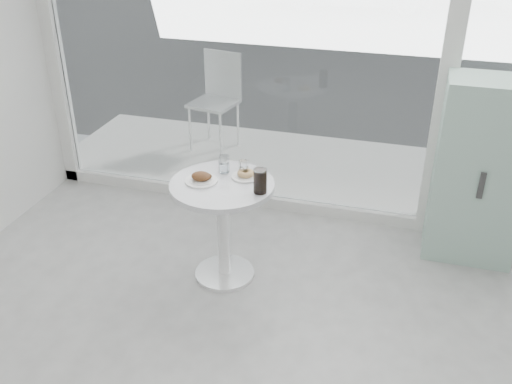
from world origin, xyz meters
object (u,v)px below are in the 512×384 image
(mint_cabinet, at_px, (480,172))
(plate_donut, at_px, (246,175))
(cola_glass, at_px, (260,181))
(plate_fritter, at_px, (202,178))
(water_tumbler_a, at_px, (224,165))
(patio_chair, at_px, (217,95))
(water_tumbler_b, at_px, (244,169))
(main_table, at_px, (223,211))

(mint_cabinet, xyz_separation_m, plate_donut, (-1.59, -0.70, 0.09))
(plate_donut, xyz_separation_m, cola_glass, (0.16, -0.18, 0.06))
(plate_fritter, distance_m, water_tumbler_a, 0.21)
(patio_chair, distance_m, water_tumbler_a, 2.13)
(mint_cabinet, xyz_separation_m, cola_glass, (-1.43, -0.88, 0.15))
(plate_fritter, xyz_separation_m, water_tumbler_b, (0.24, 0.18, 0.02))
(main_table, xyz_separation_m, cola_glass, (0.29, -0.06, 0.30))
(main_table, bearing_deg, mint_cabinet, 25.67)
(water_tumbler_a, relative_size, cola_glass, 0.72)
(main_table, relative_size, cola_glass, 4.54)
(main_table, relative_size, plate_fritter, 3.41)
(plate_donut, bearing_deg, patio_chair, 114.76)
(water_tumbler_a, bearing_deg, main_table, -76.53)
(main_table, distance_m, water_tumbler_b, 0.33)
(cola_glass, bearing_deg, main_table, 169.02)
(plate_fritter, height_order, water_tumbler_b, water_tumbler_b)
(main_table, distance_m, water_tumbler_a, 0.32)
(main_table, height_order, plate_fritter, plate_fritter)
(patio_chair, height_order, cola_glass, patio_chair)
(cola_glass, bearing_deg, patio_chair, 116.30)
(water_tumbler_b, bearing_deg, plate_fritter, -143.96)
(patio_chair, distance_m, plate_fritter, 2.27)
(main_table, distance_m, mint_cabinet, 1.91)
(water_tumbler_b, bearing_deg, water_tumbler_a, 178.94)
(main_table, bearing_deg, plate_donut, 44.49)
(patio_chair, relative_size, cola_glass, 5.93)
(plate_fritter, distance_m, plate_donut, 0.30)
(plate_donut, height_order, cola_glass, cola_glass)
(plate_donut, distance_m, water_tumbler_b, 0.05)
(cola_glass, bearing_deg, water_tumbler_b, 129.76)
(mint_cabinet, bearing_deg, main_table, -154.13)
(plate_donut, distance_m, water_tumbler_a, 0.18)
(mint_cabinet, relative_size, cola_glass, 8.24)
(water_tumbler_a, bearing_deg, cola_glass, -34.07)
(plate_fritter, xyz_separation_m, plate_donut, (0.27, 0.14, -0.01))
(main_table, height_order, water_tumbler_a, water_tumbler_a)
(plate_fritter, relative_size, cola_glass, 1.33)
(mint_cabinet, height_order, plate_fritter, mint_cabinet)
(main_table, relative_size, water_tumbler_b, 7.13)
(mint_cabinet, bearing_deg, water_tumbler_a, -159.19)
(patio_chair, height_order, water_tumbler_a, patio_chair)
(mint_cabinet, bearing_deg, cola_glass, -148.17)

